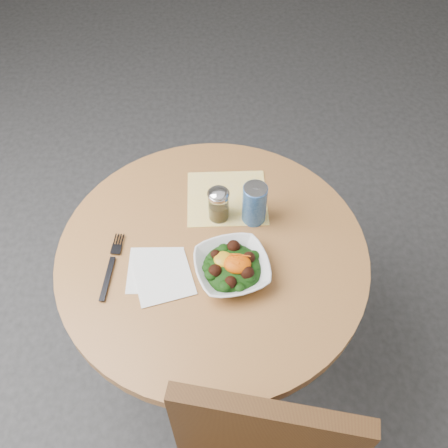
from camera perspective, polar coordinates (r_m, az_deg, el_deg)
name	(u,v)px	position (r m, az deg, el deg)	size (l,w,h in m)	color
ground	(216,356)	(2.10, -0.95, -14.87)	(6.00, 6.00, 0.00)	#2B2A2D
table	(214,286)	(1.61, -1.21, -7.07)	(0.90, 0.90, 0.75)	black
cloth_napkin	(227,198)	(1.56, 0.34, 3.00)	(0.25, 0.23, 0.00)	#F8B50D
paper_napkins	(159,274)	(1.40, -7.38, -5.67)	(0.20, 0.20, 0.00)	white
salad_bowl	(232,267)	(1.37, 0.92, -4.99)	(0.24, 0.24, 0.08)	white
fork	(112,264)	(1.44, -12.70, -4.45)	(0.05, 0.23, 0.00)	black
spice_shaker	(219,204)	(1.47, -0.62, 2.28)	(0.06, 0.06, 0.12)	silver
beverage_can	(254,204)	(1.46, 3.50, 2.35)	(0.07, 0.07, 0.14)	navy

